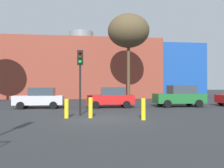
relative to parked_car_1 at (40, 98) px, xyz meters
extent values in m
plane|color=#2D3033|center=(4.67, -6.73, -0.84)|extent=(200.00, 200.00, 0.00)
cube|color=brown|center=(3.04, 19.31, 3.63)|extent=(24.13, 12.63, 8.93)
cube|color=#19479E|center=(18.71, 19.31, 3.40)|extent=(7.21, 11.37, 8.47)
cylinder|color=slate|center=(3.04, 19.31, 9.09)|extent=(4.00, 4.00, 2.00)
cube|color=silver|center=(-0.06, 0.00, -0.17)|extent=(3.90, 1.67, 0.74)
cube|color=#333D47|center=(0.17, 0.00, 0.52)|extent=(1.95, 1.49, 0.65)
cylinder|color=black|center=(-1.32, -0.86, -0.54)|extent=(0.59, 0.20, 0.59)
cylinder|color=black|center=(-1.32, 0.86, -0.54)|extent=(0.59, 0.20, 0.59)
cylinder|color=black|center=(1.19, -0.86, -0.54)|extent=(0.59, 0.20, 0.59)
cylinder|color=black|center=(1.19, 0.86, -0.54)|extent=(0.59, 0.20, 0.59)
cube|color=red|center=(5.80, 0.00, -0.16)|extent=(3.96, 1.70, 0.75)
cube|color=#333D47|center=(6.03, 0.00, 0.54)|extent=(1.98, 1.51, 0.66)
cylinder|color=black|center=(4.53, -0.87, -0.54)|extent=(0.60, 0.21, 0.60)
cylinder|color=black|center=(4.53, 0.87, -0.54)|extent=(0.60, 0.21, 0.60)
cylinder|color=black|center=(7.07, -0.87, -0.54)|extent=(0.60, 0.21, 0.60)
cylinder|color=black|center=(7.07, 0.87, -0.54)|extent=(0.60, 0.21, 0.60)
cube|color=#1E662D|center=(11.91, 0.00, -0.10)|extent=(4.31, 1.85, 0.82)
cube|color=#333D47|center=(12.17, 0.00, 0.67)|extent=(2.16, 1.64, 0.72)
cylinder|color=black|center=(10.52, -0.94, -0.51)|extent=(0.66, 0.23, 0.66)
cylinder|color=black|center=(10.52, 0.94, -0.51)|extent=(0.66, 0.23, 0.66)
cylinder|color=black|center=(13.30, -0.94, -0.51)|extent=(0.66, 0.23, 0.66)
cylinder|color=black|center=(13.30, 0.94, -0.51)|extent=(0.66, 0.23, 0.66)
cylinder|color=black|center=(16.43, 0.85, -0.54)|extent=(0.59, 0.20, 0.59)
cylinder|color=black|center=(3.38, -5.14, 0.71)|extent=(0.12, 0.12, 3.11)
cube|color=black|center=(3.38, -5.14, 2.72)|extent=(0.37, 0.25, 0.90)
sphere|color=#3C0605|center=(3.37, -5.28, 3.00)|extent=(0.20, 0.20, 0.20)
sphere|color=#3C2905|center=(3.37, -5.28, 2.72)|extent=(0.20, 0.20, 0.20)
sphere|color=green|center=(3.37, -5.28, 2.44)|extent=(0.20, 0.20, 0.20)
cylinder|color=brown|center=(8.74, 6.97, 2.64)|extent=(0.37, 0.37, 6.96)
ellipsoid|color=brown|center=(8.74, 6.97, 7.46)|extent=(4.88, 4.88, 3.90)
cylinder|color=yellow|center=(2.64, -6.22, -0.30)|extent=(0.24, 0.24, 1.08)
cylinder|color=yellow|center=(6.77, -7.37, -0.27)|extent=(0.24, 0.24, 1.15)
cylinder|color=yellow|center=(3.99, -6.27, -0.26)|extent=(0.24, 0.24, 1.15)
camera|label=1|loc=(3.68, -19.20, 0.95)|focal=36.42mm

